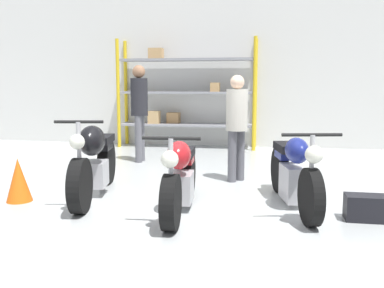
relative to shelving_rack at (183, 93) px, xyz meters
name	(u,v)px	position (x,y,z in m)	size (l,w,h in m)	color
ground_plane	(186,205)	(0.98, -4.75, -1.25)	(30.00, 30.00, 0.00)	#B2B7B7
back_wall	(227,69)	(0.98, 0.36, 0.55)	(30.00, 0.08, 3.60)	silver
shelving_rack	(183,93)	(0.00, 0.00, 0.00)	(3.20, 0.63, 2.48)	gold
motorcycle_black	(95,160)	(-0.28, -4.54, -0.78)	(0.65, 2.14, 1.07)	black
motorcycle_red	(180,176)	(0.95, -4.97, -0.85)	(0.59, 1.99, 0.95)	black
motorcycle_blue	(293,172)	(2.26, -4.58, -0.83)	(0.70, 2.03, 0.97)	black
person_browsing	(139,105)	(-0.44, -2.01, -0.18)	(0.32, 0.32, 1.81)	#595960
person_near_rack	(237,120)	(1.48, -3.33, -0.32)	(0.45, 0.45, 1.60)	#595960
toolbox	(366,208)	(3.01, -4.99, -1.11)	(0.44, 0.26, 0.28)	black
traffic_cone	(19,180)	(-1.13, -4.95, -0.98)	(0.32, 0.32, 0.55)	orange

